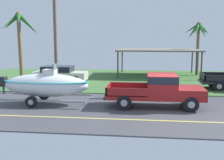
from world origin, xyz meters
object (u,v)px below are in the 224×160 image
Objects in this scene: carport_awning at (158,50)px; utility_pole at (55,35)px; boat_on_trailer at (46,85)px; palm_tree_near_right at (199,34)px; parked_sedan_near at (60,74)px; palm_tree_near_left at (20,28)px; pickup_truck_towing at (161,89)px.

utility_pole reaches higher than carport_awning.
utility_pole is (-7.64, -8.57, 1.47)m from carport_awning.
boat_on_trailer is 1.16× the size of palm_tree_near_right.
parked_sedan_near is 0.57× the size of carport_awning.
palm_tree_near_right is at bearing 51.18° from boat_on_trailer.
palm_tree_near_left is (-11.27, -6.33, 2.00)m from carport_awning.
carport_awning is (0.37, 12.69, 1.54)m from pickup_truck_towing.
carport_awning is 4.39m from palm_tree_near_right.
utility_pole is at bearing -140.72° from palm_tree_near_right.
palm_tree_near_left is 1.10× the size of palm_tree_near_right.
boat_on_trailer is 1.06× the size of palm_tree_near_left.
carport_awning is at bearing 48.30° from utility_pole.
boat_on_trailer is 0.78× the size of carport_awning.
parked_sedan_near is at bearing 101.49° from boat_on_trailer.
palm_tree_near_left is at bearing -150.66° from carport_awning.
carport_awning is at bearing 28.70° from parked_sedan_near.
boat_on_trailer reaches higher than parked_sedan_near.
palm_tree_near_right is (12.59, 5.65, 3.45)m from parked_sedan_near.
parked_sedan_near is at bearing 31.32° from palm_tree_near_left.
utility_pole is at bearing -131.70° from carport_awning.
boat_on_trailer is at bearing -118.78° from carport_awning.
utility_pole is (-0.66, 4.12, 2.92)m from boat_on_trailer.
pickup_truck_towing is 0.94× the size of palm_tree_near_left.
palm_tree_near_right is 15.03m from utility_pole.
palm_tree_near_left reaches higher than pickup_truck_towing.
parked_sedan_near is at bearing -151.30° from carport_awning.
utility_pole is at bearing 150.44° from pickup_truck_towing.
parked_sedan_near is 5.21m from utility_pole.
parked_sedan_near is at bearing 135.85° from pickup_truck_towing.
palm_tree_near_left reaches higher than boat_on_trailer.
palm_tree_near_right reaches higher than boat_on_trailer.
carport_awning is at bearing 88.32° from pickup_truck_towing.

